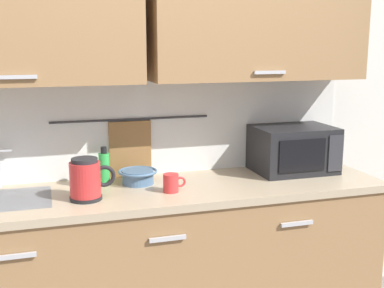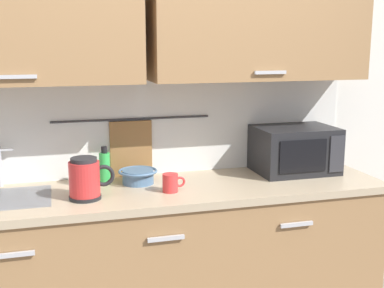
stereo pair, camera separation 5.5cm
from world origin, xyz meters
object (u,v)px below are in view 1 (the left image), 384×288
(microwave, at_px, (293,149))
(mixing_bowl, at_px, (138,176))
(dish_soap_bottle, at_px, (104,166))
(mug_by_kettle, at_px, (171,183))
(electric_kettle, at_px, (86,180))
(mug_near_sink, at_px, (79,176))

(microwave, bearing_deg, mixing_bowl, 179.89)
(dish_soap_bottle, distance_m, mug_by_kettle, 0.43)
(microwave, xyz_separation_m, mug_by_kettle, (-0.80, -0.20, -0.09))
(mug_by_kettle, bearing_deg, mixing_bowl, 124.46)
(dish_soap_bottle, height_order, mixing_bowl, dish_soap_bottle)
(electric_kettle, xyz_separation_m, mug_near_sink, (-0.02, 0.28, -0.05))
(mug_by_kettle, bearing_deg, microwave, 13.86)
(electric_kettle, xyz_separation_m, mixing_bowl, (0.29, 0.20, -0.06))
(mug_near_sink, xyz_separation_m, mug_by_kettle, (0.45, -0.27, 0.00))
(microwave, bearing_deg, electric_kettle, -170.79)
(microwave, height_order, electric_kettle, microwave)
(electric_kettle, relative_size, mug_near_sink, 1.89)
(mixing_bowl, bearing_deg, electric_kettle, -145.50)
(microwave, xyz_separation_m, mug_near_sink, (-1.25, 0.08, -0.09))
(electric_kettle, bearing_deg, mixing_bowl, 34.50)
(mixing_bowl, bearing_deg, mug_near_sink, 166.53)
(mixing_bowl, height_order, mug_by_kettle, mug_by_kettle)
(mug_near_sink, xyz_separation_m, mixing_bowl, (0.31, -0.07, -0.00))
(mug_near_sink, bearing_deg, mixing_bowl, -13.47)
(electric_kettle, xyz_separation_m, dish_soap_bottle, (0.12, 0.30, -0.01))
(electric_kettle, distance_m, mixing_bowl, 0.36)
(dish_soap_bottle, distance_m, mug_near_sink, 0.15)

